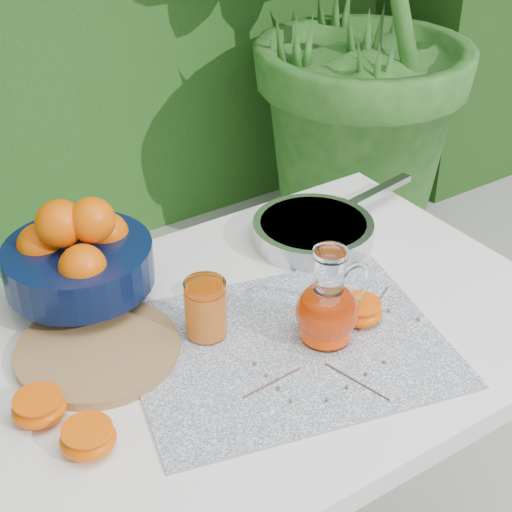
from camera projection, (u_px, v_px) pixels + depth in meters
potted_plant_right at (337, 9)px, 2.53m from camera, size 2.40×2.40×1.70m
white_table at (262, 365)px, 1.34m from camera, size 1.00×0.70×0.75m
placemat at (287, 346)px, 1.25m from camera, size 0.57×0.49×0.00m
cutting_board at (98, 350)px, 1.23m from camera, size 0.33×0.33×0.02m
fruit_bowl at (78, 255)px, 1.31m from camera, size 0.30×0.30×0.20m
juice_pitcher at (328, 308)px, 1.24m from camera, size 0.15×0.11×0.17m
juice_tumbler at (206, 310)px, 1.25m from camera, size 0.09×0.09×0.10m
saute_pan at (314, 230)px, 1.51m from camera, size 0.43×0.27×0.04m
orange_halves at (174, 381)px, 1.16m from camera, size 0.62×0.18×0.04m
thyme_sprigs at (338, 352)px, 1.23m from camera, size 0.37×0.26×0.01m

